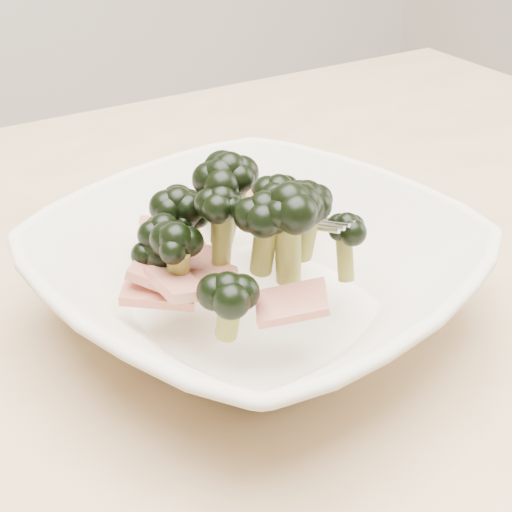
# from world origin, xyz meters

# --- Properties ---
(dining_table) EXTENTS (1.20, 0.80, 0.75)m
(dining_table) POSITION_xyz_m (0.00, 0.00, 0.65)
(dining_table) COLOR tan
(dining_table) RESTS_ON ground
(broccoli_dish) EXTENTS (0.35, 0.35, 0.13)m
(broccoli_dish) POSITION_xyz_m (0.00, -0.07, 0.79)
(broccoli_dish) COLOR beige
(broccoli_dish) RESTS_ON dining_table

